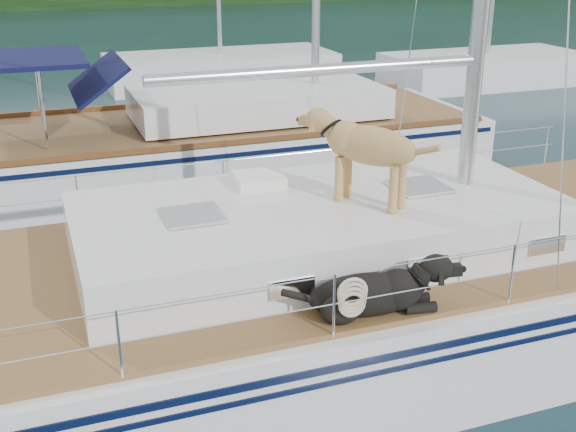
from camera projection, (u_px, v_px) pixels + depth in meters
name	position (u px, v px, depth m)	size (l,w,h in m)	color
ground	(253.00, 359.00, 8.14)	(120.00, 120.00, 0.00)	black
main_sailboat	(260.00, 305.00, 7.92)	(12.00, 3.80, 14.01)	white
neighbor_sailboat	(205.00, 147.00, 14.01)	(11.00, 3.50, 13.30)	white
bg_boat_center	(221.00, 69.00, 23.26)	(7.20, 3.00, 11.65)	white
bg_boat_east	(486.00, 69.00, 23.20)	(6.40, 3.00, 11.65)	white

